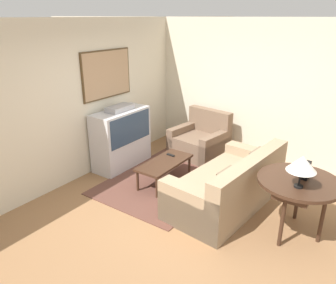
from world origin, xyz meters
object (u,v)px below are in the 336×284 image
object	(u,v)px
coffee_table	(165,164)
console_table	(299,185)
mantel_clock	(306,170)
tv	(121,138)
armchair	(200,142)
table_lamp	(302,164)
couch	(229,186)

from	to	relation	value
coffee_table	console_table	world-z (taller)	console_table
coffee_table	mantel_clock	distance (m)	2.31
tv	armchair	distance (m)	1.65
armchair	table_lamp	size ratio (longest dim) A/B	2.69
coffee_table	table_lamp	distance (m)	2.39
tv	mantel_clock	world-z (taller)	tv
coffee_table	mantel_clock	xyz separation A→B (m)	(-0.08, -2.24, 0.54)
tv	console_table	xyz separation A→B (m)	(-0.28, -3.30, 0.16)
couch	mantel_clock	xyz separation A→B (m)	(-0.06, -1.04, 0.59)
table_lamp	tv	bearing A→B (deg)	81.74
couch	coffee_table	world-z (taller)	couch
table_lamp	mantel_clock	distance (m)	0.35
armchair	table_lamp	distance (m)	3.06
armchair	coffee_table	world-z (taller)	armchair
tv	coffee_table	xyz separation A→B (m)	(-0.12, -1.09, -0.20)
tv	mantel_clock	size ratio (longest dim) A/B	5.37
tv	table_lamp	distance (m)	3.41
armchair	mantel_clock	world-z (taller)	mantel_clock
couch	mantel_clock	world-z (taller)	mantel_clock
armchair	table_lamp	xyz separation A→B (m)	(-1.78, -2.35, 0.80)
mantel_clock	console_table	bearing A→B (deg)	158.85
tv	mantel_clock	distance (m)	3.35
tv	mantel_clock	bearing A→B (deg)	-93.41
couch	console_table	world-z (taller)	couch
armchair	mantel_clock	xyz separation A→B (m)	(-1.50, -2.35, 0.61)
console_table	table_lamp	world-z (taller)	table_lamp
couch	table_lamp	xyz separation A→B (m)	(-0.35, -1.04, 0.78)
couch	armchair	size ratio (longest dim) A/B	1.90
coffee_table	table_lamp	bearing A→B (deg)	-99.17
table_lamp	console_table	bearing A→B (deg)	9.22
couch	coffee_table	size ratio (longest dim) A/B	1.94
tv	armchair	xyz separation A→B (m)	(1.30, -0.98, -0.27)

